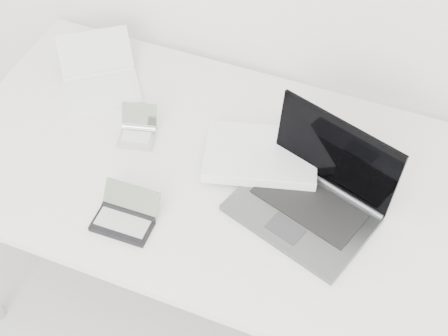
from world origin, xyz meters
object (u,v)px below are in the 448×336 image
at_px(desk, 240,185).
at_px(palmtop_charcoal, 125,218).
at_px(laptop_large, 288,177).
at_px(netbook_open_white, 101,81).

relative_size(desk, palmtop_charcoal, 10.63).
relative_size(laptop_large, netbook_open_white, 1.56).
distance_m(desk, laptop_large, 0.15).
xyz_separation_m(laptop_large, palmtop_charcoal, (-0.34, -0.26, -0.02)).
distance_m(desk, netbook_open_white, 0.54).
bearing_deg(laptop_large, netbook_open_white, -175.63).
distance_m(laptop_large, palmtop_charcoal, 0.43).
bearing_deg(palmtop_charcoal, laptop_large, 35.67).
height_order(laptop_large, palmtop_charcoal, laptop_large).
xyz_separation_m(desk, palmtop_charcoal, (-0.21, -0.25, 0.06)).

